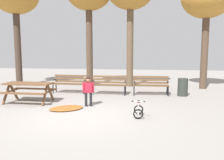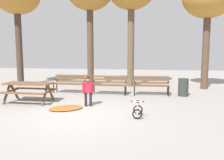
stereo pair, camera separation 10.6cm
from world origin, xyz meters
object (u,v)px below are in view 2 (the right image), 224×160
at_px(park_bench_left, 109,83).
at_px(child_standing, 88,89).
at_px(park_bench_right, 151,84).
at_px(picnic_table, 29,87).
at_px(kids_bicycle, 138,110).
at_px(park_bench_far_left, 70,82).
at_px(trash_bin, 183,87).

bearing_deg(park_bench_left, child_standing, -99.09).
distance_m(park_bench_left, park_bench_right, 1.90).
xyz_separation_m(picnic_table, kids_bicycle, (4.27, -1.36, -0.39)).
height_order(picnic_table, park_bench_far_left, park_bench_far_left).
relative_size(park_bench_left, child_standing, 1.48).
relative_size(park_bench_far_left, kids_bicycle, 2.86).
bearing_deg(trash_bin, child_standing, -146.13).
height_order(park_bench_left, trash_bin, park_bench_left).
distance_m(park_bench_far_left, park_bench_left, 1.90).
bearing_deg(park_bench_right, kids_bicycle, -96.91).
bearing_deg(park_bench_far_left, kids_bicycle, -46.87).
xyz_separation_m(child_standing, trash_bin, (3.68, 2.47, -0.25)).
xyz_separation_m(kids_bicycle, trash_bin, (1.84, 3.57, 0.19)).
bearing_deg(picnic_table, trash_bin, 19.89).
relative_size(park_bench_left, kids_bicycle, 2.85).
bearing_deg(kids_bicycle, park_bench_right, 83.09).
bearing_deg(park_bench_far_left, picnic_table, -112.42).
bearing_deg(park_bench_right, trash_bin, -1.74).
bearing_deg(park_bench_far_left, child_standing, -58.48).
bearing_deg(trash_bin, park_bench_far_left, 179.88).
bearing_deg(kids_bicycle, park_bench_far_left, 133.13).
bearing_deg(kids_bicycle, child_standing, 148.98).
height_order(park_bench_right, child_standing, child_standing).
bearing_deg(picnic_table, park_bench_left, 36.89).
relative_size(picnic_table, park_bench_far_left, 1.12).
bearing_deg(picnic_table, park_bench_far_left, 67.58).
distance_m(park_bench_far_left, trash_bin, 5.20).
distance_m(park_bench_right, kids_bicycle, 3.65).
xyz_separation_m(park_bench_right, trash_bin, (1.40, -0.04, -0.12)).
xyz_separation_m(picnic_table, park_bench_left, (2.82, 2.11, -0.08)).
height_order(picnic_table, park_bench_left, park_bench_left).
relative_size(child_standing, trash_bin, 1.39).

